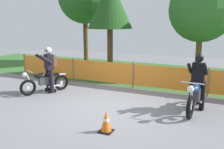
{
  "coord_description": "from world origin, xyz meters",
  "views": [
    {
      "loc": [
        3.43,
        -6.89,
        2.7
      ],
      "look_at": [
        -0.07,
        0.65,
        0.9
      ],
      "focal_mm": 41.6,
      "sensor_mm": 36.0,
      "label": 1
    }
  ],
  "objects_px": {
    "motorcycle_trailing": "(196,95)",
    "rider_trailing": "(198,78)",
    "motorcycle_lead": "(45,81)",
    "rider_lead": "(49,67)",
    "traffic_cone": "(106,122)"
  },
  "relations": [
    {
      "from": "rider_lead",
      "to": "rider_trailing",
      "type": "xyz_separation_m",
      "value": [
        5.22,
        0.36,
        0.0
      ]
    },
    {
      "from": "motorcycle_trailing",
      "to": "traffic_cone",
      "type": "bearing_deg",
      "value": -32.97
    },
    {
      "from": "motorcycle_lead",
      "to": "rider_trailing",
      "type": "bearing_deg",
      "value": 124.38
    },
    {
      "from": "motorcycle_lead",
      "to": "traffic_cone",
      "type": "relative_size",
      "value": 3.22
    },
    {
      "from": "motorcycle_trailing",
      "to": "traffic_cone",
      "type": "xyz_separation_m",
      "value": [
        -1.75,
        -2.42,
        -0.23
      ]
    },
    {
      "from": "motorcycle_trailing",
      "to": "rider_trailing",
      "type": "height_order",
      "value": "rider_trailing"
    },
    {
      "from": "motorcycle_lead",
      "to": "motorcycle_trailing",
      "type": "height_order",
      "value": "motorcycle_trailing"
    },
    {
      "from": "rider_lead",
      "to": "traffic_cone",
      "type": "height_order",
      "value": "rider_lead"
    },
    {
      "from": "rider_lead",
      "to": "rider_trailing",
      "type": "height_order",
      "value": "same"
    },
    {
      "from": "motorcycle_trailing",
      "to": "rider_lead",
      "type": "height_order",
      "value": "rider_lead"
    },
    {
      "from": "motorcycle_trailing",
      "to": "rider_trailing",
      "type": "relative_size",
      "value": 1.26
    },
    {
      "from": "motorcycle_trailing",
      "to": "rider_trailing",
      "type": "xyz_separation_m",
      "value": [
        0.01,
        0.23,
        0.46
      ]
    },
    {
      "from": "rider_trailing",
      "to": "motorcycle_trailing",
      "type": "bearing_deg",
      "value": 0.51
    },
    {
      "from": "motorcycle_lead",
      "to": "rider_lead",
      "type": "distance_m",
      "value": 0.56
    },
    {
      "from": "traffic_cone",
      "to": "rider_lead",
      "type": "bearing_deg",
      "value": 146.52
    }
  ]
}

